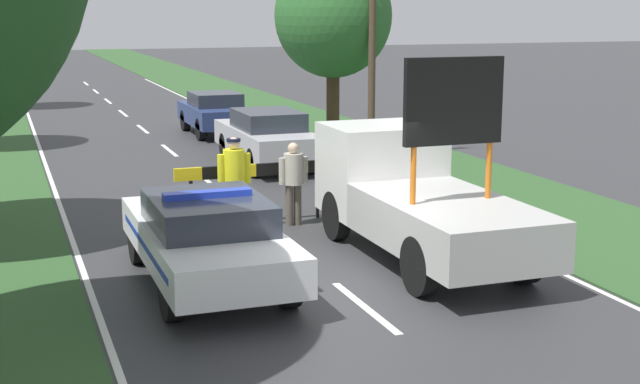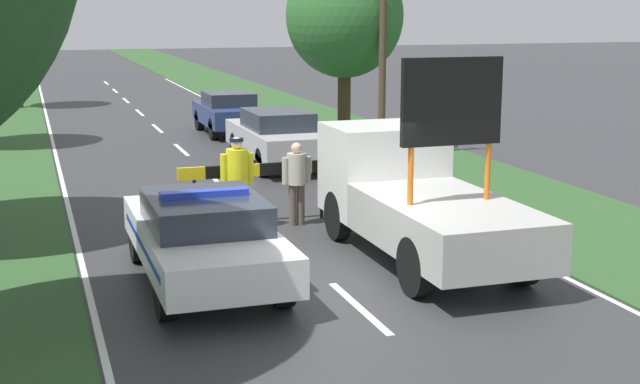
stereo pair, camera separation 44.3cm
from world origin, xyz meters
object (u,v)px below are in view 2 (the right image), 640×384
road_barrier (259,173)px  police_car (204,236)px  queued_car_hatch_blue (228,112)px  utility_pole (383,32)px  pedestrian_civilian (297,177)px  traffic_cone_centre_front (210,198)px  roadside_tree_far_left (345,17)px  police_officer (237,175)px  roadside_tree_near_right (12,7)px  traffic_cone_near_police (358,187)px  work_truck (415,196)px  queued_car_sedan_silver (277,137)px

road_barrier → police_car: bearing=-110.7°
queued_car_hatch_blue → utility_pole: size_ratio=0.58×
police_car → pedestrian_civilian: size_ratio=3.00×
traffic_cone_centre_front → roadside_tree_far_left: 9.03m
police_officer → roadside_tree_near_right: 23.93m
police_car → queued_car_hatch_blue: size_ratio=1.23×
pedestrian_civilian → police_car: bearing=-116.3°
police_car → police_officer: bearing=66.5°
traffic_cone_near_police → traffic_cone_centre_front: traffic_cone_near_police is taller
police_car → road_barrier: size_ratio=1.52×
traffic_cone_near_police → queued_car_hatch_blue: size_ratio=0.17×
police_officer → pedestrian_civilian: (1.19, 0.01, -0.11)m
roadside_tree_far_left → road_barrier: bearing=-120.6°
traffic_cone_centre_front → roadside_tree_near_right: size_ratio=0.10×
work_truck → pedestrian_civilian: bearing=-65.2°
police_officer → roadside_tree_far_left: 9.95m
road_barrier → pedestrian_civilian: pedestrian_civilian is taller
road_barrier → utility_pole: 8.23m
pedestrian_civilian → traffic_cone_centre_front: (-1.39, 1.69, -0.67)m
traffic_cone_near_police → work_truck: bearing=-97.9°
police_officer → utility_pole: utility_pole is taller
road_barrier → queued_car_sedan_silver: 6.46m
police_car → roadside_tree_far_left: 13.24m
traffic_cone_centre_front → work_truck: bearing=-59.0°
traffic_cone_near_police → police_officer: bearing=-152.5°
police_car → traffic_cone_centre_front: size_ratio=8.24×
traffic_cone_near_police → traffic_cone_centre_front: 3.27m
traffic_cone_centre_front → queued_car_sedan_silver: 5.61m
roadside_tree_far_left → utility_pole: 1.78m
traffic_cone_near_police → queued_car_hatch_blue: queued_car_hatch_blue is taller
work_truck → utility_pole: size_ratio=0.79×
traffic_cone_near_police → roadside_tree_far_left: 7.66m
road_barrier → queued_car_hatch_blue: size_ratio=0.81×
police_officer → roadside_tree_far_left: size_ratio=0.31×
police_car → utility_pole: utility_pole is taller
pedestrian_civilian → utility_pole: (4.39, 6.40, 2.58)m
road_barrier → roadside_tree_near_right: roadside_tree_near_right is taller
police_officer → police_car: bearing=52.3°
road_barrier → roadside_tree_near_right: bearing=107.4°
police_officer → queued_car_sedan_silver: (2.60, 6.54, -0.28)m
traffic_cone_near_police → queued_car_sedan_silver: queued_car_sedan_silver is taller
work_truck → police_officer: 3.68m
road_barrier → traffic_cone_centre_front: road_barrier is taller
pedestrian_civilian → queued_car_sedan_silver: (1.41, 6.53, -0.16)m
queued_car_hatch_blue → road_barrier: bearing=80.3°
road_barrier → traffic_cone_near_police: size_ratio=4.70×
work_truck → traffic_cone_near_police: size_ratio=7.86×
police_officer → work_truck: bearing=116.3°
work_truck → road_barrier: 3.70m
traffic_cone_centre_front → police_officer: bearing=-83.2°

